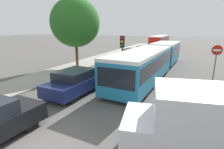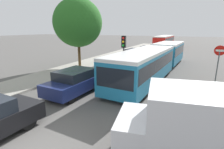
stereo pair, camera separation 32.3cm
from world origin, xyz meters
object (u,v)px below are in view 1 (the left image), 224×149
Objects in this scene: articulated_bus at (154,58)px; white_van at (219,127)px; city_bus_rear at (160,40)px; queued_car_tan at (132,55)px; queued_car_red at (144,50)px; traffic_light at (122,48)px; tree_left_mid at (75,23)px; queued_car_white at (114,65)px; queued_car_navy at (76,82)px; no_entry_sign at (216,59)px.

articulated_bus is 3.10× the size of white_van.
queued_car_tan is at bearing -178.35° from city_bus_rear.
articulated_bus is 25.92m from city_bus_rear.
city_bus_rear is at bearing -89.56° from white_van.
articulated_bus is 3.96× the size of queued_car_red.
tree_left_mid is at bearing -110.46° from traffic_light.
traffic_light is (-5.75, 7.69, 1.26)m from white_van.
queued_car_white is 0.96× the size of queued_car_red.
queued_car_red is (-0.08, 18.04, -0.05)m from queued_car_navy.
articulated_bus is 5.80× the size of no_entry_sign.
queued_car_navy reaches higher than queued_car_red.
articulated_bus is at bearing -81.36° from white_van.
tree_left_mid reaches higher than no_entry_sign.
traffic_light is (1.44, -1.85, 1.82)m from queued_car_white.
queued_car_tan is at bearing -129.17° from no_entry_sign.
traffic_light is (1.50, -13.68, 1.79)m from queued_car_red.
tree_left_mid reaches higher than white_van.
articulated_bus is 2.39× the size of tree_left_mid.
no_entry_sign reaches higher than queued_car_white.
tree_left_mid is at bearing -50.77° from white_van.
city_bus_rear is at bearing -168.80° from articulated_bus.
articulated_bus is at bearing 8.53° from tree_left_mid.
queued_car_white is at bearing -63.64° from white_van.
city_bus_rear is (-3.39, 25.70, 0.01)m from articulated_bus.
white_van is 1.87× the size of no_entry_sign.
articulated_bus is 3.75m from traffic_light.
white_van is 8.97m from no_entry_sign.
tree_left_mid is at bearing -77.79° from articulated_bus.
city_bus_rear is 37.04m from white_van.
no_entry_sign is at bearing -161.52° from city_bus_rear.
white_van is at bearing -166.65° from city_bus_rear.
articulated_bus is 8.25m from tree_left_mid.
queued_car_white is (-3.47, -1.10, -0.71)m from articulated_bus.
queued_car_navy is 0.97× the size of queued_car_tan.
city_bus_rear is at bearing -179.54° from traffic_light.
queued_car_tan is 1.61× the size of no_entry_sign.
white_van is 9.69m from traffic_light.
tree_left_mid is at bearing 93.79° from queued_car_white.
queued_car_red is 0.78× the size of white_van.
queued_car_tan reaches higher than queued_car_white.
queued_car_navy is at bearing -21.54° from articulated_bus.
no_entry_sign is (0.86, 8.91, 0.64)m from white_van.
queued_car_navy is 18.04m from queued_car_red.
queued_car_white is at bearing 3.56° from queued_car_navy.
queued_car_white is 0.75× the size of white_van.
city_bus_rear is 28.58m from no_entry_sign.
traffic_light is (1.42, 4.36, 1.74)m from queued_car_navy.
traffic_light reaches higher than queued_car_navy.
queued_car_red is 1.47× the size of no_entry_sign.
queued_car_tan is (-0.22, -20.76, -0.62)m from city_bus_rear.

